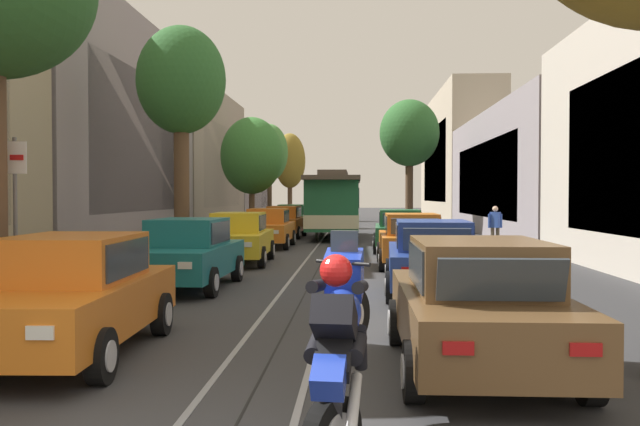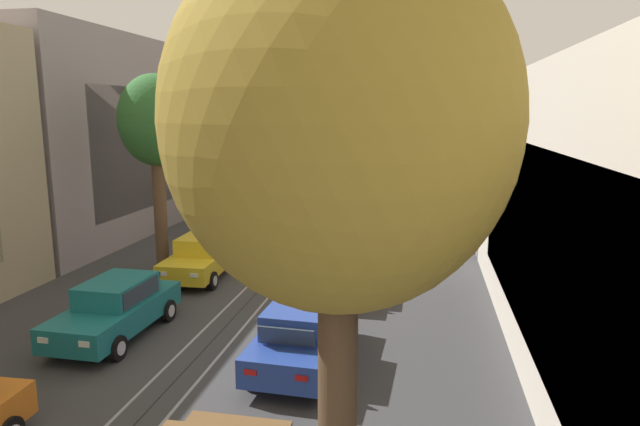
% 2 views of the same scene
% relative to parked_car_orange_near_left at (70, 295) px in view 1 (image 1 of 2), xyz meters
% --- Properties ---
extents(ground_plane, '(171.33, 171.33, 0.00)m').
position_rel_parked_car_orange_near_left_xyz_m(ground_plane, '(2.66, 23.27, -0.80)').
color(ground_plane, '#38383A').
extents(trolley_track_rails, '(1.14, 76.53, 0.01)m').
position_rel_parked_car_orange_near_left_xyz_m(trolley_track_rails, '(2.66, 28.12, -0.79)').
color(trolley_track_rails, gray).
rests_on(trolley_track_rails, ground).
extents(building_facade_left, '(5.34, 68.23, 9.68)m').
position_rel_parked_car_orange_near_left_xyz_m(building_facade_left, '(-7.66, 25.59, 3.56)').
color(building_facade_left, tan).
rests_on(building_facade_left, ground).
extents(building_facade_right, '(5.32, 68.23, 10.73)m').
position_rel_parked_car_orange_near_left_xyz_m(building_facade_right, '(12.86, 30.01, 3.39)').
color(building_facade_right, beige).
rests_on(building_facade_right, ground).
extents(parked_car_orange_near_left, '(2.11, 4.41, 1.58)m').
position_rel_parked_car_orange_near_left_xyz_m(parked_car_orange_near_left, '(0.00, 0.00, 0.00)').
color(parked_car_orange_near_left, orange).
rests_on(parked_car_orange_near_left, ground).
extents(parked_car_teal_second_left, '(2.07, 4.39, 1.58)m').
position_rel_parked_car_orange_near_left_xyz_m(parked_car_teal_second_left, '(-0.07, 6.47, 0.00)').
color(parked_car_teal_second_left, '#196B70').
rests_on(parked_car_teal_second_left, ground).
extents(parked_car_yellow_mid_left, '(2.09, 4.40, 1.58)m').
position_rel_parked_car_orange_near_left_xyz_m(parked_car_yellow_mid_left, '(0.11, 12.09, 0.00)').
color(parked_car_yellow_mid_left, gold).
rests_on(parked_car_yellow_mid_left, ground).
extents(parked_car_orange_fourth_left, '(2.01, 4.36, 1.58)m').
position_rel_parked_car_orange_near_left_xyz_m(parked_car_orange_fourth_left, '(0.18, 18.61, 0.00)').
color(parked_car_orange_fourth_left, orange).
rests_on(parked_car_orange_fourth_left, ground).
extents(parked_car_orange_fifth_left, '(2.14, 4.42, 1.58)m').
position_rel_parked_car_orange_near_left_xyz_m(parked_car_orange_fifth_left, '(0.12, 25.16, 0.00)').
color(parked_car_orange_fifth_left, orange).
rests_on(parked_car_orange_fifth_left, ground).
extents(parked_car_green_sixth_left, '(2.01, 4.37, 1.58)m').
position_rel_parked_car_orange_near_left_xyz_m(parked_car_green_sixth_left, '(-0.04, 30.95, 0.00)').
color(parked_car_green_sixth_left, '#1E6038').
rests_on(parked_car_green_sixth_left, ground).
extents(parked_car_brown_near_right, '(2.01, 4.37, 1.58)m').
position_rel_parked_car_orange_near_left_xyz_m(parked_car_brown_near_right, '(5.22, -0.52, 0.00)').
color(parked_car_brown_near_right, brown).
rests_on(parked_car_brown_near_right, ground).
extents(parked_car_blue_second_right, '(2.13, 4.42, 1.58)m').
position_rel_parked_car_orange_near_left_xyz_m(parked_car_blue_second_right, '(5.37, 5.74, 0.00)').
color(parked_car_blue_second_right, '#233D93').
rests_on(parked_car_blue_second_right, ground).
extents(parked_car_orange_mid_right, '(2.03, 4.38, 1.58)m').
position_rel_parked_car_orange_near_left_xyz_m(parked_car_orange_mid_right, '(5.38, 11.34, 0.00)').
color(parked_car_orange_mid_right, orange).
rests_on(parked_car_orange_mid_right, ground).
extents(parked_car_green_fourth_right, '(2.09, 4.40, 1.58)m').
position_rel_parked_car_orange_near_left_xyz_m(parked_car_green_fourth_right, '(5.39, 16.86, 0.00)').
color(parked_car_green_fourth_right, '#1E6038').
rests_on(parked_car_green_fourth_right, ground).
extents(street_tree_kerb_left_second, '(2.86, 2.52, 7.55)m').
position_rel_parked_car_orange_near_left_xyz_m(street_tree_kerb_left_second, '(-1.85, 12.79, 4.86)').
color(street_tree_kerb_left_second, brown).
rests_on(street_tree_kerb_left_second, ground).
extents(street_tree_kerb_left_mid, '(3.15, 3.25, 6.08)m').
position_rel_parked_car_orange_near_left_xyz_m(street_tree_kerb_left_mid, '(-1.53, 25.39, 3.32)').
color(street_tree_kerb_left_mid, brown).
rests_on(street_tree_kerb_left_mid, ground).
extents(street_tree_kerb_left_fourth, '(2.45, 2.21, 6.86)m').
position_rel_parked_car_orange_near_left_xyz_m(street_tree_kerb_left_fourth, '(-1.99, 36.02, 4.12)').
color(street_tree_kerb_left_fourth, '#4C3826').
rests_on(street_tree_kerb_left_fourth, ground).
extents(street_tree_kerb_left_far, '(2.62, 2.16, 7.35)m').
position_rel_parked_car_orange_near_left_xyz_m(street_tree_kerb_left_far, '(-1.82, 48.02, 4.18)').
color(street_tree_kerb_left_far, brown).
rests_on(street_tree_kerb_left_far, ground).
extents(street_tree_kerb_right_second, '(3.43, 3.57, 7.65)m').
position_rel_parked_car_orange_near_left_xyz_m(street_tree_kerb_right_second, '(6.82, 30.60, 4.86)').
color(street_tree_kerb_right_second, brown).
rests_on(street_tree_kerb_right_second, ground).
extents(cable_car_trolley, '(2.58, 9.14, 3.28)m').
position_rel_parked_car_orange_near_left_xyz_m(cable_car_trolley, '(2.66, 24.55, 0.86)').
color(cable_car_trolley, '#1E5B38').
rests_on(cable_car_trolley, ground).
extents(motorcycle_with_rider, '(0.54, 1.85, 1.80)m').
position_rel_parked_car_orange_near_left_xyz_m(motorcycle_with_rider, '(3.62, -3.19, 0.15)').
color(motorcycle_with_rider, black).
rests_on(motorcycle_with_rider, ground).
extents(pedestrian_on_left_pavement, '(0.55, 0.39, 1.70)m').
position_rel_parked_car_orange_near_left_xyz_m(pedestrian_on_left_pavement, '(9.17, 17.96, 0.16)').
color(pedestrian_on_left_pavement, '#4C4233').
rests_on(pedestrian_on_left_pavement, ground).
extents(street_sign_post, '(0.36, 0.09, 2.97)m').
position_rel_parked_car_orange_near_left_xyz_m(street_sign_post, '(-1.32, 1.13, 1.04)').
color(street_sign_post, slate).
rests_on(street_sign_post, ground).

